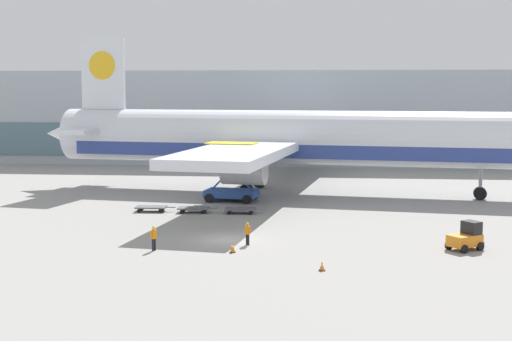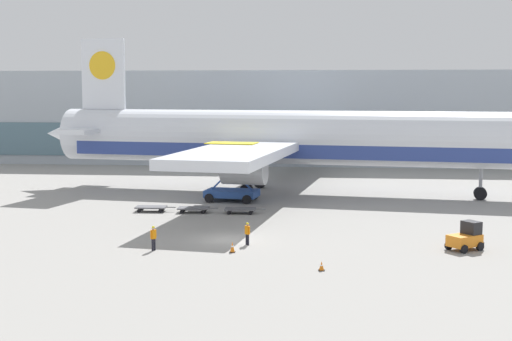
# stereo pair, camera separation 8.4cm
# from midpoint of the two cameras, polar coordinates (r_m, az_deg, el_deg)

# --- Properties ---
(ground_plane) EXTENTS (400.00, 400.00, 0.00)m
(ground_plane) POSITION_cam_midpoint_polar(r_m,az_deg,el_deg) (53.76, -2.32, -5.57)
(ground_plane) COLOR gray
(terminal_building) EXTENTS (90.00, 18.20, 14.00)m
(terminal_building) POSITION_cam_midpoint_polar(r_m,az_deg,el_deg) (112.56, 1.85, 4.33)
(terminal_building) COLOR #9EA8B2
(terminal_building) RESTS_ON ground_plane
(airplane_main) EXTENTS (57.88, 48.65, 17.00)m
(airplane_main) POSITION_cam_midpoint_polar(r_m,az_deg,el_deg) (77.24, 2.19, 2.49)
(airplane_main) COLOR silver
(airplane_main) RESTS_ON ground_plane
(scissor_lift_loader) EXTENTS (5.57, 4.00, 5.93)m
(scissor_lift_loader) POSITION_cam_midpoint_polar(r_m,az_deg,el_deg) (71.92, -1.98, -0.70)
(scissor_lift_loader) COLOR #284C99
(scissor_lift_loader) RESTS_ON ground_plane
(baggage_tug_mid) EXTENTS (2.80, 2.64, 2.00)m
(baggage_tug_mid) POSITION_cam_midpoint_polar(r_m,az_deg,el_deg) (52.44, 16.45, -5.16)
(baggage_tug_mid) COLOR orange
(baggage_tug_mid) RESTS_ON ground_plane
(baggage_dolly_lead) EXTENTS (3.73, 1.62, 0.48)m
(baggage_dolly_lead) POSITION_cam_midpoint_polar(r_m,az_deg,el_deg) (66.63, -8.42, -2.94)
(baggage_dolly_lead) COLOR #56565B
(baggage_dolly_lead) RESTS_ON ground_plane
(baggage_dolly_second) EXTENTS (3.73, 1.62, 0.48)m
(baggage_dolly_second) POSITION_cam_midpoint_polar(r_m,az_deg,el_deg) (65.61, -5.06, -3.04)
(baggage_dolly_second) COLOR #56565B
(baggage_dolly_second) RESTS_ON ground_plane
(baggage_dolly_third) EXTENTS (3.73, 1.62, 0.48)m
(baggage_dolly_third) POSITION_cam_midpoint_polar(r_m,az_deg,el_deg) (64.93, -1.28, -3.12)
(baggage_dolly_third) COLOR #56565B
(baggage_dolly_third) RESTS_ON ground_plane
(ground_crew_near) EXTENTS (0.42, 0.44, 1.67)m
(ground_crew_near) POSITION_cam_midpoint_polar(r_m,az_deg,el_deg) (51.78, -0.72, -4.93)
(ground_crew_near) COLOR black
(ground_crew_near) RESTS_ON ground_plane
(ground_crew_far) EXTENTS (0.38, 0.50, 1.76)m
(ground_crew_far) POSITION_cam_midpoint_polar(r_m,az_deg,el_deg) (50.52, -8.23, -5.21)
(ground_crew_far) COLOR black
(ground_crew_far) RESTS_ON ground_plane
(traffic_cone_near) EXTENTS (0.40, 0.40, 0.76)m
(traffic_cone_near) POSITION_cam_midpoint_polar(r_m,az_deg,el_deg) (49.63, -1.93, -6.14)
(traffic_cone_near) COLOR black
(traffic_cone_near) RESTS_ON ground_plane
(traffic_cone_far) EXTENTS (0.40, 0.40, 0.60)m
(traffic_cone_far) POSITION_cam_midpoint_polar(r_m,az_deg,el_deg) (44.96, 5.25, -7.62)
(traffic_cone_far) COLOR black
(traffic_cone_far) RESTS_ON ground_plane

